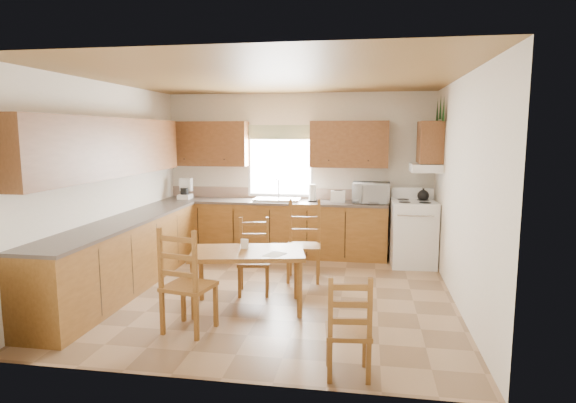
% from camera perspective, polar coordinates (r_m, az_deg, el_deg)
% --- Properties ---
extents(floor, '(4.50, 4.50, 0.00)m').
position_cam_1_polar(floor, '(6.29, -1.83, -10.78)').
color(floor, '#906F4F').
rests_on(floor, ground).
extents(ceiling, '(4.50, 4.50, 0.00)m').
position_cam_1_polar(ceiling, '(5.99, -1.95, 14.47)').
color(ceiling, olive).
rests_on(ceiling, floor).
extents(wall_left, '(4.50, 4.50, 0.00)m').
position_cam_1_polar(wall_left, '(6.80, -20.84, 1.78)').
color(wall_left, silver).
rests_on(wall_left, floor).
extents(wall_right, '(4.50, 4.50, 0.00)m').
position_cam_1_polar(wall_right, '(5.98, 19.79, 1.03)').
color(wall_right, silver).
rests_on(wall_right, floor).
extents(wall_back, '(4.50, 4.50, 0.00)m').
position_cam_1_polar(wall_back, '(8.20, 1.19, 3.32)').
color(wall_back, silver).
rests_on(wall_back, floor).
extents(wall_front, '(4.50, 4.50, 0.00)m').
position_cam_1_polar(wall_front, '(3.83, -8.47, -2.33)').
color(wall_front, silver).
rests_on(wall_front, floor).
extents(lower_cab_back, '(3.75, 0.60, 0.88)m').
position_cam_1_polar(lower_cab_back, '(8.10, -1.76, -3.25)').
color(lower_cab_back, brown).
rests_on(lower_cab_back, floor).
extents(lower_cab_left, '(0.60, 3.60, 0.88)m').
position_cam_1_polar(lower_cab_left, '(6.68, -18.85, -6.16)').
color(lower_cab_left, brown).
rests_on(lower_cab_left, floor).
extents(counter_back, '(3.75, 0.63, 0.04)m').
position_cam_1_polar(counter_back, '(8.02, -1.78, -0.03)').
color(counter_back, '#51453E').
rests_on(counter_back, lower_cab_back).
extents(counter_left, '(0.63, 3.60, 0.04)m').
position_cam_1_polar(counter_left, '(6.58, -19.03, -2.28)').
color(counter_left, '#51453E').
rests_on(counter_left, lower_cab_left).
extents(backsplash, '(3.75, 0.01, 0.18)m').
position_cam_1_polar(backsplash, '(8.29, -1.39, 1.01)').
color(backsplash, gray).
rests_on(backsplash, counter_back).
extents(upper_cab_back_left, '(1.41, 0.33, 0.75)m').
position_cam_1_polar(upper_cab_back_left, '(8.37, -9.58, 6.77)').
color(upper_cab_back_left, brown).
rests_on(upper_cab_back_left, wall_back).
extents(upper_cab_back_right, '(1.25, 0.33, 0.75)m').
position_cam_1_polar(upper_cab_back_right, '(7.93, 7.25, 6.75)').
color(upper_cab_back_right, brown).
rests_on(upper_cab_back_right, wall_back).
extents(upper_cab_left, '(0.33, 3.60, 0.75)m').
position_cam_1_polar(upper_cab_left, '(6.55, -20.47, 6.02)').
color(upper_cab_left, brown).
rests_on(upper_cab_left, wall_left).
extents(upper_cab_stove, '(0.33, 0.62, 0.62)m').
position_cam_1_polar(upper_cab_stove, '(7.54, 16.48, 6.75)').
color(upper_cab_stove, brown).
rests_on(upper_cab_stove, wall_right).
extents(range_hood, '(0.44, 0.62, 0.12)m').
position_cam_1_polar(range_hood, '(7.55, 15.98, 3.89)').
color(range_hood, white).
rests_on(range_hood, wall_right).
extents(window_frame, '(1.13, 0.02, 1.18)m').
position_cam_1_polar(window_frame, '(8.20, -0.91, 4.72)').
color(window_frame, white).
rests_on(window_frame, wall_back).
extents(window_pane, '(1.05, 0.01, 1.10)m').
position_cam_1_polar(window_pane, '(8.20, -0.92, 4.72)').
color(window_pane, white).
rests_on(window_pane, wall_back).
extents(window_valance, '(1.19, 0.01, 0.24)m').
position_cam_1_polar(window_valance, '(8.16, -0.96, 8.22)').
color(window_valance, '#527440').
rests_on(window_valance, wall_back).
extents(sink_basin, '(0.75, 0.45, 0.04)m').
position_cam_1_polar(sink_basin, '(8.00, -1.25, 0.24)').
color(sink_basin, silver).
rests_on(sink_basin, counter_back).
extents(pine_decal_a, '(0.22, 0.22, 0.36)m').
position_cam_1_polar(pine_decal_a, '(7.25, 17.98, 10.44)').
color(pine_decal_a, '#133714').
rests_on(pine_decal_a, wall_right).
extents(pine_decal_b, '(0.22, 0.22, 0.36)m').
position_cam_1_polar(pine_decal_b, '(7.57, 17.63, 10.65)').
color(pine_decal_b, '#133714').
rests_on(pine_decal_b, wall_right).
extents(pine_decal_c, '(0.22, 0.22, 0.36)m').
position_cam_1_polar(pine_decal_c, '(7.88, 17.29, 10.26)').
color(pine_decal_c, '#133714').
rests_on(pine_decal_c, wall_right).
extents(stove, '(0.70, 0.72, 0.98)m').
position_cam_1_polar(stove, '(7.68, 14.56, -3.74)').
color(stove, white).
rests_on(stove, floor).
extents(coffeemaker, '(0.29, 0.31, 0.35)m').
position_cam_1_polar(coffeemaker, '(8.40, -12.12, 1.50)').
color(coffeemaker, white).
rests_on(coffeemaker, counter_back).
extents(paper_towel, '(0.15, 0.15, 0.28)m').
position_cam_1_polar(paper_towel, '(7.89, 2.92, 1.02)').
color(paper_towel, white).
rests_on(paper_towel, counter_back).
extents(toaster, '(0.23, 0.15, 0.19)m').
position_cam_1_polar(toaster, '(7.85, 5.96, 0.60)').
color(toaster, white).
rests_on(toaster, counter_back).
extents(microwave, '(0.55, 0.41, 0.33)m').
position_cam_1_polar(microwave, '(7.84, 9.81, 1.03)').
color(microwave, white).
rests_on(microwave, counter_back).
extents(dining_table, '(1.41, 0.98, 0.69)m').
position_cam_1_polar(dining_table, '(5.69, -4.76, -9.21)').
color(dining_table, brown).
rests_on(dining_table, floor).
extents(chair_near_left, '(0.54, 0.52, 1.10)m').
position_cam_1_polar(chair_near_left, '(5.10, -11.69, -9.03)').
color(chair_near_left, brown).
rests_on(chair_near_left, floor).
extents(chair_near_right, '(0.41, 0.40, 0.89)m').
position_cam_1_polar(chair_near_right, '(4.19, 7.17, -14.27)').
color(chair_near_right, brown).
rests_on(chair_near_right, floor).
extents(chair_far_left, '(0.50, 0.48, 1.10)m').
position_cam_1_polar(chair_far_left, '(6.69, 1.88, -4.72)').
color(chair_far_left, brown).
rests_on(chair_far_left, floor).
extents(chair_far_right, '(0.46, 0.45, 0.95)m').
position_cam_1_polar(chair_far_right, '(6.15, -4.08, -6.60)').
color(chair_far_right, brown).
rests_on(chair_far_right, floor).
extents(table_paper, '(0.26, 0.30, 0.00)m').
position_cam_1_polar(table_paper, '(5.41, -1.55, -6.28)').
color(table_paper, white).
rests_on(table_paper, dining_table).
extents(table_card, '(0.09, 0.03, 0.12)m').
position_cam_1_polar(table_card, '(5.67, -5.17, -5.03)').
color(table_card, white).
rests_on(table_card, dining_table).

